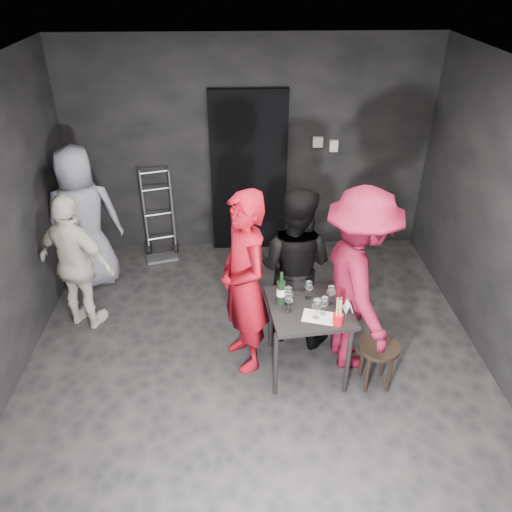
{
  "coord_description": "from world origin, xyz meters",
  "views": [
    {
      "loc": [
        -0.14,
        -3.44,
        3.48
      ],
      "look_at": [
        0.0,
        0.25,
        1.19
      ],
      "focal_mm": 35.0,
      "sensor_mm": 36.0,
      "label": 1
    }
  ],
  "objects_px": {
    "tasting_table": "(309,314)",
    "breadstick_cup": "(339,312)",
    "woman_black": "(294,258)",
    "hand_truck": "(161,241)",
    "server_red": "(244,267)",
    "bystander_grey": "(82,210)",
    "bystander_cream": "(77,264)",
    "stool": "(378,352)",
    "wine_bottle": "(281,292)",
    "man_maroon": "(360,264)"
  },
  "relations": [
    {
      "from": "tasting_table",
      "to": "breadstick_cup",
      "type": "height_order",
      "value": "breadstick_cup"
    },
    {
      "from": "woman_black",
      "to": "breadstick_cup",
      "type": "distance_m",
      "value": 0.85
    },
    {
      "from": "hand_truck",
      "to": "server_red",
      "type": "bearing_deg",
      "value": -77.71
    },
    {
      "from": "bystander_grey",
      "to": "breadstick_cup",
      "type": "distance_m",
      "value": 3.18
    },
    {
      "from": "server_red",
      "to": "bystander_grey",
      "type": "height_order",
      "value": "server_red"
    },
    {
      "from": "server_red",
      "to": "bystander_grey",
      "type": "relative_size",
      "value": 1.12
    },
    {
      "from": "server_red",
      "to": "bystander_cream",
      "type": "distance_m",
      "value": 1.83
    },
    {
      "from": "hand_truck",
      "to": "server_red",
      "type": "height_order",
      "value": "server_red"
    },
    {
      "from": "server_red",
      "to": "hand_truck",
      "type": "bearing_deg",
      "value": -174.97
    },
    {
      "from": "server_red",
      "to": "bystander_cream",
      "type": "bearing_deg",
      "value": -133.35
    },
    {
      "from": "bystander_cream",
      "to": "breadstick_cup",
      "type": "bearing_deg",
      "value": -178.58
    },
    {
      "from": "stool",
      "to": "bystander_cream",
      "type": "relative_size",
      "value": 0.31
    },
    {
      "from": "hand_truck",
      "to": "bystander_cream",
      "type": "xyz_separation_m",
      "value": [
        -0.64,
        -1.36,
        0.54
      ]
    },
    {
      "from": "tasting_table",
      "to": "wine_bottle",
      "type": "distance_m",
      "value": 0.35
    },
    {
      "from": "wine_bottle",
      "to": "breadstick_cup",
      "type": "distance_m",
      "value": 0.55
    },
    {
      "from": "wine_bottle",
      "to": "server_red",
      "type": "bearing_deg",
      "value": 163.76
    },
    {
      "from": "man_maroon",
      "to": "bystander_grey",
      "type": "distance_m",
      "value": 3.19
    },
    {
      "from": "hand_truck",
      "to": "breadstick_cup",
      "type": "distance_m",
      "value": 3.1
    },
    {
      "from": "man_maroon",
      "to": "bystander_cream",
      "type": "xyz_separation_m",
      "value": [
        -2.72,
        0.65,
        -0.35
      ]
    },
    {
      "from": "stool",
      "to": "man_maroon",
      "type": "bearing_deg",
      "value": 114.45
    },
    {
      "from": "bystander_cream",
      "to": "breadstick_cup",
      "type": "distance_m",
      "value": 2.69
    },
    {
      "from": "tasting_table",
      "to": "wine_bottle",
      "type": "height_order",
      "value": "wine_bottle"
    },
    {
      "from": "stool",
      "to": "bystander_cream",
      "type": "height_order",
      "value": "bystander_cream"
    },
    {
      "from": "breadstick_cup",
      "to": "woman_black",
      "type": "bearing_deg",
      "value": 110.47
    },
    {
      "from": "stool",
      "to": "woman_black",
      "type": "bearing_deg",
      "value": 132.46
    },
    {
      "from": "woman_black",
      "to": "bystander_grey",
      "type": "relative_size",
      "value": 0.95
    },
    {
      "from": "tasting_table",
      "to": "stool",
      "type": "bearing_deg",
      "value": -20.93
    },
    {
      "from": "woman_black",
      "to": "wine_bottle",
      "type": "height_order",
      "value": "woman_black"
    },
    {
      "from": "bystander_cream",
      "to": "bystander_grey",
      "type": "bearing_deg",
      "value": -57.45
    },
    {
      "from": "woman_black",
      "to": "wine_bottle",
      "type": "xyz_separation_m",
      "value": [
        -0.16,
        -0.48,
        -0.05
      ]
    },
    {
      "from": "tasting_table",
      "to": "bystander_cream",
      "type": "bearing_deg",
      "value": 161.04
    },
    {
      "from": "server_red",
      "to": "bystander_cream",
      "type": "xyz_separation_m",
      "value": [
        -1.69,
        0.64,
        -0.33
      ]
    },
    {
      "from": "bystander_grey",
      "to": "wine_bottle",
      "type": "height_order",
      "value": "bystander_grey"
    },
    {
      "from": "man_maroon",
      "to": "bystander_cream",
      "type": "distance_m",
      "value": 2.81
    },
    {
      "from": "hand_truck",
      "to": "bystander_cream",
      "type": "bearing_deg",
      "value": -130.49
    },
    {
      "from": "server_red",
      "to": "bystander_cream",
      "type": "height_order",
      "value": "server_red"
    },
    {
      "from": "wine_bottle",
      "to": "tasting_table",
      "type": "bearing_deg",
      "value": -10.86
    },
    {
      "from": "server_red",
      "to": "bystander_grey",
      "type": "xyz_separation_m",
      "value": [
        -1.81,
        1.44,
        -0.12
      ]
    },
    {
      "from": "bystander_cream",
      "to": "wine_bottle",
      "type": "xyz_separation_m",
      "value": [
        2.01,
        -0.73,
        0.12
      ]
    },
    {
      "from": "server_red",
      "to": "man_maroon",
      "type": "distance_m",
      "value": 1.03
    },
    {
      "from": "wine_bottle",
      "to": "hand_truck",
      "type": "bearing_deg",
      "value": 123.34
    },
    {
      "from": "wine_bottle",
      "to": "man_maroon",
      "type": "bearing_deg",
      "value": 6.3
    },
    {
      "from": "breadstick_cup",
      "to": "wine_bottle",
      "type": "bearing_deg",
      "value": 146.04
    },
    {
      "from": "woman_black",
      "to": "bystander_cream",
      "type": "bearing_deg",
      "value": 17.78
    },
    {
      "from": "tasting_table",
      "to": "wine_bottle",
      "type": "bearing_deg",
      "value": 169.14
    },
    {
      "from": "stool",
      "to": "bystander_grey",
      "type": "relative_size",
      "value": 0.24
    },
    {
      "from": "bystander_cream",
      "to": "wine_bottle",
      "type": "distance_m",
      "value": 2.15
    },
    {
      "from": "bystander_grey",
      "to": "wine_bottle",
      "type": "bearing_deg",
      "value": 132.16
    },
    {
      "from": "man_maroon",
      "to": "bystander_cream",
      "type": "height_order",
      "value": "man_maroon"
    },
    {
      "from": "stool",
      "to": "server_red",
      "type": "height_order",
      "value": "server_red"
    }
  ]
}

